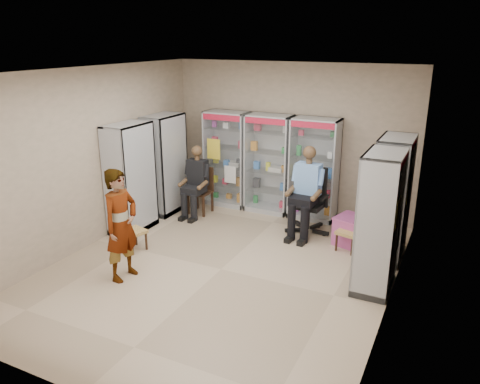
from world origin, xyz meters
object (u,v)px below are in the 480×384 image
at_px(standing_man, 121,225).
at_px(cabinet_right_near, 379,222).
at_px(wooden_chair, 200,191).
at_px(cabinet_back_left, 227,159).
at_px(cabinet_left_far, 165,164).
at_px(cabinet_left_near, 130,178).
at_px(pink_trunk, 352,231).
at_px(cabinet_back_mid, 269,164).
at_px(woven_stool_a, 348,240).
at_px(cabinet_right_far, 392,199).
at_px(woven_stool_b, 134,240).
at_px(office_chair, 309,201).
at_px(seated_shopkeeper, 308,193).
at_px(cabinet_back_right, 314,170).

bearing_deg(standing_man, cabinet_right_near, -64.82).
xyz_separation_m(cabinet_right_near, wooden_chair, (-3.78, 1.50, -0.53)).
bearing_deg(cabinet_right_near, cabinet_back_left, 57.72).
distance_m(cabinet_left_far, cabinet_left_near, 1.10).
bearing_deg(cabinet_right_near, wooden_chair, 68.36).
bearing_deg(standing_man, pink_trunk, -42.81).
height_order(cabinet_back_mid, woven_stool_a, cabinet_back_mid).
height_order(cabinet_right_far, wooden_chair, cabinet_right_far).
bearing_deg(standing_man, wooden_chair, 10.98).
relative_size(cabinet_back_left, cabinet_left_near, 1.00).
distance_m(cabinet_left_far, woven_stool_b, 2.08).
bearing_deg(wooden_chair, woven_stool_a, -8.14).
bearing_deg(office_chair, standing_man, -120.40).
bearing_deg(cabinet_back_mid, wooden_chair, -148.69).
xyz_separation_m(pink_trunk, standing_man, (-2.80, -2.65, 0.59)).
bearing_deg(pink_trunk, woven_stool_b, -150.74).
xyz_separation_m(cabinet_back_mid, pink_trunk, (1.96, -0.92, -0.75)).
bearing_deg(cabinet_back_left, woven_stool_b, -97.39).
bearing_deg(cabinet_back_left, woven_stool_a, -22.10).
bearing_deg(cabinet_left_far, office_chair, 93.69).
bearing_deg(cabinet_left_near, pink_trunk, 106.12).
bearing_deg(wooden_chair, cabinet_left_far, -163.61).
height_order(cabinet_left_far, woven_stool_b, cabinet_left_far).
height_order(woven_stool_b, standing_man, standing_man).
bearing_deg(cabinet_right_far, wooden_chair, 83.96).
bearing_deg(woven_stool_a, woven_stool_b, -154.35).
bearing_deg(office_chair, cabinet_back_left, 164.14).
bearing_deg(pink_trunk, seated_shopkeeper, 171.38).
bearing_deg(woven_stool_a, office_chair, 152.80).
height_order(cabinet_back_right, cabinet_right_near, same).
bearing_deg(woven_stool_b, woven_stool_a, 25.65).
xyz_separation_m(office_chair, woven_stool_b, (-2.40, -2.01, -0.43)).
bearing_deg(cabinet_right_near, cabinet_left_near, 87.43).
bearing_deg(woven_stool_a, cabinet_back_right, 130.52).
distance_m(cabinet_back_mid, cabinet_back_right, 0.95).
bearing_deg(pink_trunk, cabinet_right_near, -64.76).
xyz_separation_m(cabinet_left_near, wooden_chair, (0.68, 1.30, -0.53)).
bearing_deg(cabinet_back_mid, cabinet_back_left, 180.00).
relative_size(cabinet_left_far, pink_trunk, 3.84).
xyz_separation_m(seated_shopkeeper, pink_trunk, (0.87, -0.13, -0.52)).
xyz_separation_m(woven_stool_b, standing_man, (0.47, -0.82, 0.67)).
xyz_separation_m(wooden_chair, standing_man, (0.36, -2.84, 0.37)).
distance_m(cabinet_left_near, pink_trunk, 4.07).
xyz_separation_m(cabinet_back_left, cabinet_back_mid, (0.95, 0.00, 0.00)).
bearing_deg(standing_man, woven_stool_b, 33.39).
relative_size(woven_stool_a, standing_man, 0.21).
height_order(cabinet_left_near, wooden_chair, cabinet_left_near).
relative_size(cabinet_back_mid, seated_shopkeeper, 1.30).
bearing_deg(cabinet_back_mid, woven_stool_b, -115.41).
relative_size(cabinet_back_mid, standing_man, 1.18).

